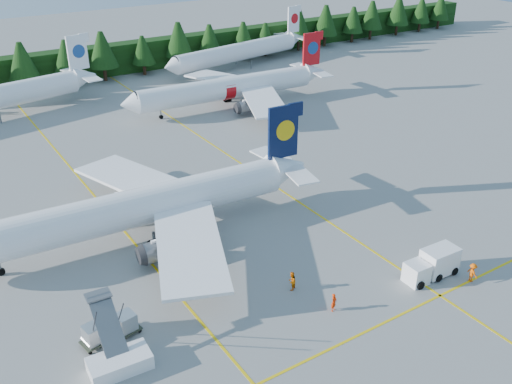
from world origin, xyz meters
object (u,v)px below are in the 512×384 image
airliner_navy (123,212)px  airstairs (118,357)px  service_truck (431,264)px  airliner_red (223,89)px

airliner_navy → airstairs: (-7.15, -16.95, -2.62)m
airstairs → service_truck: bearing=-5.9°
airliner_red → airstairs: size_ratio=5.81×
airstairs → service_truck: (29.25, -4.70, 0.42)m
airstairs → service_truck: 29.62m
airstairs → service_truck: size_ratio=1.15×
airliner_red → airstairs: bearing=-124.3°
airliner_red → airstairs: airliner_red is taller
airliner_navy → airstairs: size_ratio=6.21×
airliner_red → airstairs: 62.02m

